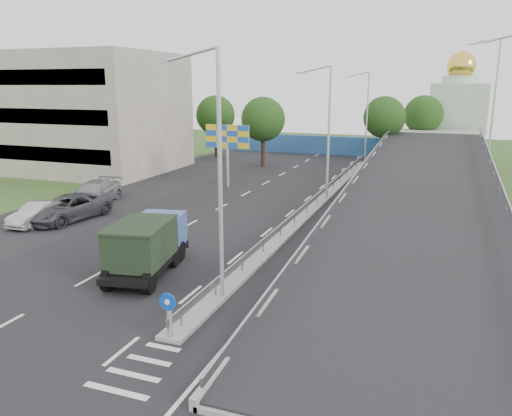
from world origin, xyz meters
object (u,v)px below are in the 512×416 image
at_px(church, 457,112).
at_px(dump_truck, 148,243).
at_px(sign_bollard, 169,315).
at_px(lamp_post_far, 365,112).
at_px(lamp_post_near, 215,164).
at_px(parked_car_d, 94,193).
at_px(billboard, 227,140).
at_px(parked_car_c, 68,208).
at_px(parked_car_b, 38,213).
at_px(lamp_post_mid, 327,126).

height_order(church, dump_truck, church).
height_order(sign_bollard, lamp_post_far, lamp_post_far).
xyz_separation_m(church, dump_truck, (-14.34, -52.29, -3.82)).
distance_m(lamp_post_near, parked_car_d, 21.19).
xyz_separation_m(sign_bollard, billboard, (-9.00, 25.83, 3.15)).
xyz_separation_m(dump_truck, parked_car_c, (-10.27, 6.42, -0.65)).
bearing_deg(dump_truck, parked_car_b, 145.55).
xyz_separation_m(billboard, parked_car_c, (-5.62, -13.88, -3.34)).
bearing_deg(dump_truck, billboard, 91.98).
distance_m(parked_car_c, parked_car_d, 4.83).
distance_m(parked_car_b, parked_car_d, 6.06).
distance_m(lamp_post_far, parked_car_d, 32.11).
bearing_deg(parked_car_c, sign_bollard, -31.68).
bearing_deg(parked_car_b, parked_car_c, 50.08).
bearing_deg(sign_bollard, parked_car_c, 140.74).
relative_size(church, parked_car_b, 3.16).
relative_size(sign_bollard, lamp_post_near, 0.17).
distance_m(sign_bollard, dump_truck, 7.05).
bearing_deg(lamp_post_near, parked_car_c, 151.12).
height_order(lamp_post_near, lamp_post_far, same).
height_order(lamp_post_far, billboard, lamp_post_far).
bearing_deg(lamp_post_mid, dump_truck, -103.68).
bearing_deg(parked_car_c, lamp_post_mid, 46.47).
relative_size(billboard, parked_car_b, 1.26).
height_order(lamp_post_far, parked_car_b, lamp_post_far).
height_order(billboard, parked_car_d, billboard).
bearing_deg(church, parked_car_b, -118.56).
relative_size(lamp_post_mid, billboard, 1.83).
height_order(lamp_post_near, parked_car_c, lamp_post_near).
bearing_deg(lamp_post_mid, sign_bollard, -90.26).
bearing_deg(parked_car_d, lamp_post_mid, 16.02).
height_order(sign_bollard, parked_car_c, sign_bollard).
height_order(lamp_post_near, parked_car_d, lamp_post_near).
bearing_deg(lamp_post_near, church, 79.62).
height_order(sign_bollard, parked_car_d, sign_bollard).
bearing_deg(lamp_post_near, lamp_post_far, 90.00).
height_order(dump_truck, parked_car_c, dump_truck).
height_order(lamp_post_mid, parked_car_d, lamp_post_mid).
bearing_deg(lamp_post_mid, church, 73.78).
bearing_deg(parked_car_b, lamp_post_mid, 38.34).
relative_size(sign_bollard, billboard, 0.30).
xyz_separation_m(dump_truck, parked_car_d, (-11.75, 11.02, -0.65)).
distance_m(dump_truck, parked_car_d, 16.12).
height_order(parked_car_b, parked_car_c, parked_car_c).
xyz_separation_m(sign_bollard, parked_car_b, (-15.76, 10.50, -0.31)).
bearing_deg(lamp_post_far, billboard, -116.84).
relative_size(sign_bollard, lamp_post_mid, 0.17).
bearing_deg(billboard, lamp_post_mid, -12.38).
bearing_deg(parked_car_c, dump_truck, -24.41).
height_order(sign_bollard, church, church).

